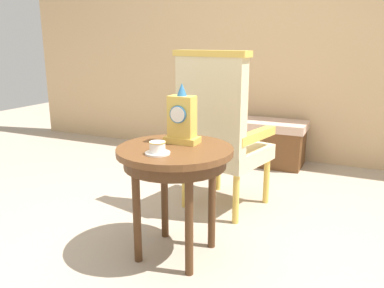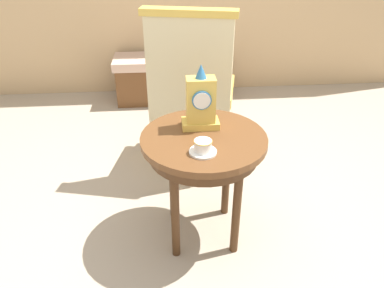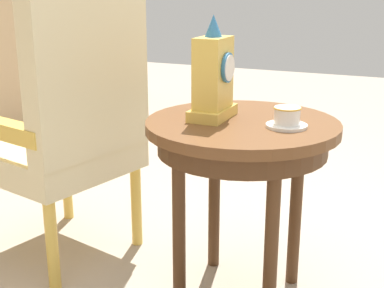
# 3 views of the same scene
# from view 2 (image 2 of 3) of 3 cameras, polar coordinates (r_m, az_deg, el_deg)

# --- Properties ---
(ground_plane) EXTENTS (10.00, 10.00, 0.00)m
(ground_plane) POSITION_cam_2_polar(r_m,az_deg,el_deg) (2.19, -0.01, -13.86)
(ground_plane) COLOR tan
(side_table) EXTENTS (0.63, 0.63, 0.64)m
(side_table) POSITION_cam_2_polar(r_m,az_deg,el_deg) (1.87, 1.79, -0.99)
(side_table) COLOR brown
(side_table) RESTS_ON ground
(teacup_left) EXTENTS (0.13, 0.13, 0.06)m
(teacup_left) POSITION_cam_2_polar(r_m,az_deg,el_deg) (1.68, 1.70, -0.50)
(teacup_left) COLOR white
(teacup_left) RESTS_ON side_table
(mantel_clock) EXTENTS (0.19, 0.11, 0.34)m
(mantel_clock) POSITION_cam_2_polar(r_m,az_deg,el_deg) (1.86, 1.35, 6.36)
(mantel_clock) COLOR gold
(mantel_clock) RESTS_ON side_table
(armchair) EXTENTS (0.65, 0.64, 1.14)m
(armchair) POSITION_cam_2_polar(r_m,az_deg,el_deg) (2.46, -0.00, 8.11)
(armchair) COLOR beige
(armchair) RESTS_ON ground
(window_bench) EXTENTS (1.08, 0.40, 0.44)m
(window_bench) POSITION_cam_2_polar(r_m,az_deg,el_deg) (3.75, -3.45, 10.14)
(window_bench) COLOR #CCA893
(window_bench) RESTS_ON ground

